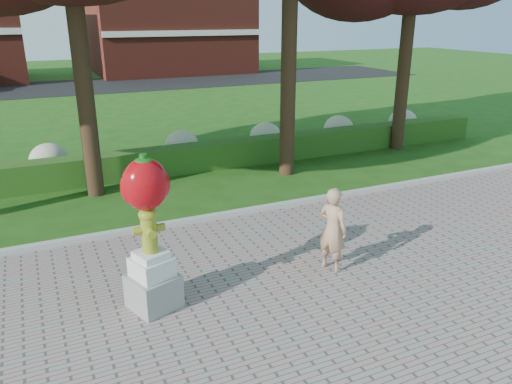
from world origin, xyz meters
TOP-DOWN VIEW (x-y plane):
  - ground at (0.00, 0.00)m, footprint 100.00×100.00m
  - curb at (0.00, 3.00)m, footprint 40.00×0.18m
  - lawn_hedge at (0.00, 7.00)m, footprint 24.00×0.70m
  - hydrangea_row at (0.57, 8.00)m, footprint 20.10×1.10m
  - street at (0.00, 28.00)m, footprint 50.00×8.00m
  - building_right at (8.00, 34.00)m, footprint 12.00×8.00m
  - hydrant_sculpture at (-1.90, -0.08)m, footprint 0.90×0.90m
  - woman at (1.42, -0.20)m, footprint 0.59×0.69m

SIDE VIEW (x-z plane):
  - ground at x=0.00m, z-range 0.00..0.00m
  - street at x=0.00m, z-range 0.00..0.02m
  - curb at x=0.00m, z-range 0.00..0.15m
  - lawn_hedge at x=0.00m, z-range 0.00..0.80m
  - hydrangea_row at x=0.57m, z-range 0.06..1.04m
  - woman at x=1.42m, z-range 0.04..1.65m
  - hydrant_sculpture at x=-1.90m, z-range 0.12..2.70m
  - building_right at x=8.00m, z-range 0.00..6.40m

